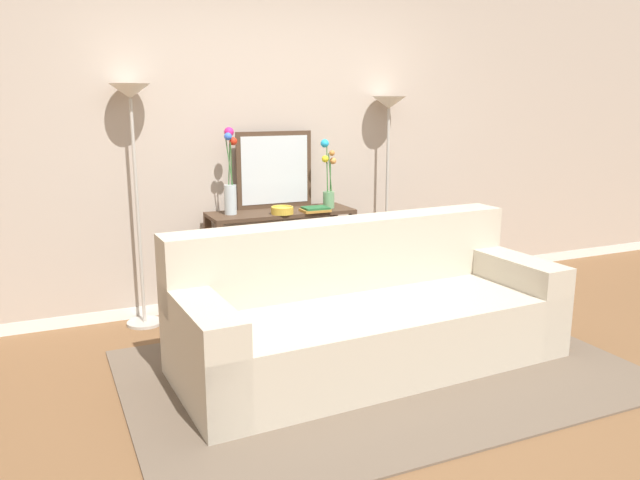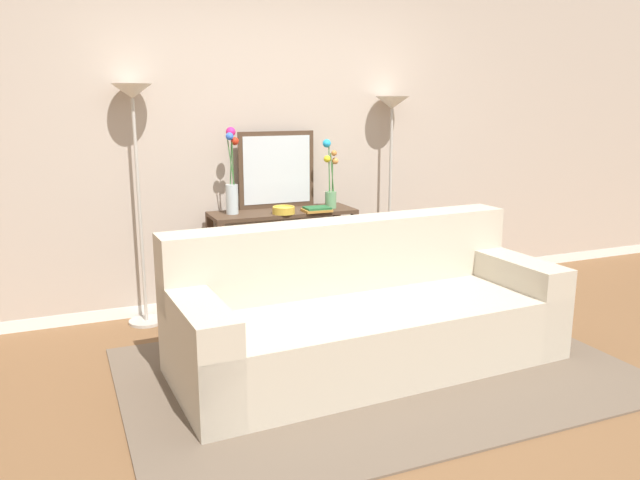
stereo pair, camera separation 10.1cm
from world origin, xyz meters
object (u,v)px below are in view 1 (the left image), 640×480
Objects in this scene: vase_tall_flowers at (230,181)px; console_table at (281,242)px; floor_lamp_right at (388,140)px; floor_lamp_left at (133,138)px; fruit_bowl at (283,210)px; book_row_under_console at (251,307)px; wall_mirror at (275,170)px; couch at (367,316)px; vase_short_flowers at (328,181)px; book_stack at (315,209)px.

console_table is at bearing -3.11° from vase_tall_flowers.
console_table is 1.75× the size of vase_tall_flowers.
console_table is 0.68× the size of floor_lamp_right.
floor_lamp_left is 10.32× the size of fruit_bowl.
console_table reaches higher than book_row_under_console.
floor_lamp_right is 9.82× the size of fruit_bowl.
console_table is 0.64m from vase_tall_flowers.
fruit_bowl is at bearing -99.06° from wall_mirror.
vase_short_flowers is (0.27, 1.15, 0.71)m from couch.
floor_lamp_right reaches higher than console_table.
floor_lamp_left is 2.71× the size of vase_tall_flowers.
console_table is 0.58m from wall_mirror.
vase_tall_flowers is 0.45m from fruit_bowl.
book_stack is 0.54× the size of book_row_under_console.
fruit_bowl is (1.03, -0.23, -0.55)m from floor_lamp_left.
book_stack reaches higher than book_row_under_console.
wall_mirror is (-0.11, 1.35, 0.79)m from couch.
couch is 1.41× the size of floor_lamp_left.
vase_tall_flowers is (-1.39, -0.08, -0.26)m from floor_lamp_right.
book_row_under_console is (-0.27, -0.16, -1.04)m from wall_mirror.
couch is 1.85m from floor_lamp_right.
floor_lamp_left is 2.82× the size of wall_mirror.
fruit_bowl is at bearing -22.28° from vase_tall_flowers.
wall_mirror is 1.09m from book_row_under_console.
floor_lamp_left is at bearing 173.13° from vase_tall_flowers.
floor_lamp_left reaches higher than wall_mirror.
wall_mirror is at bearing 80.94° from fruit_bowl.
floor_lamp_right is at bearing 12.22° from vase_short_flowers.
vase_tall_flowers reaches higher than book_stack.
book_row_under_console is (0.13, -0.02, -0.99)m from vase_tall_flowers.
couch is 1.51m from vase_tall_flowers.
vase_tall_flowers is at bearing 165.94° from book_stack.
floor_lamp_left reaches higher than console_table.
wall_mirror is at bearing 3.26° from floor_lamp_left.
book_row_under_console is (-0.26, -0.00, -0.49)m from console_table.
floor_lamp_right reaches higher than wall_mirror.
vase_short_flowers is at bearing -27.26° from wall_mirror.
console_table is at bearing 95.92° from couch.
vase_tall_flowers is at bearing 170.75° from book_row_under_console.
couch is 2.05m from floor_lamp_left.
fruit_bowl is 0.43× the size of book_row_under_console.
couch reaches higher than fruit_bowl.
book_stack is (0.62, -0.16, -0.23)m from vase_tall_flowers.
vase_short_flowers is at bearing 76.98° from couch.
floor_lamp_left is 1.11m from wall_mirror.
wall_mirror is 1.14× the size of vase_short_flowers.
floor_lamp_left is at bearing 174.77° from vase_short_flowers.
book_stack is at bearing -15.31° from book_row_under_console.
vase_tall_flowers is 1.00m from book_row_under_console.
floor_lamp_left reaches higher than book_row_under_console.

